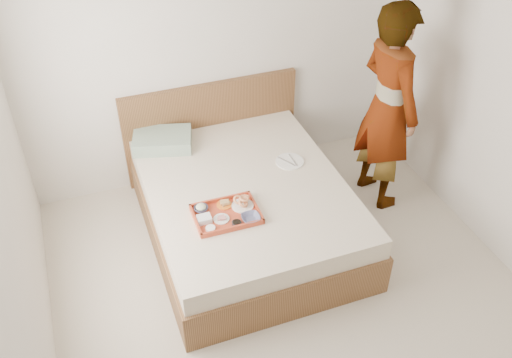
{
  "coord_description": "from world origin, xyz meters",
  "views": [
    {
      "loc": [
        -1.25,
        -2.38,
        3.4
      ],
      "look_at": [
        -0.05,
        0.9,
        0.65
      ],
      "focal_mm": 39.88,
      "sensor_mm": 36.0,
      "label": 1
    }
  ],
  "objects": [
    {
      "name": "person",
      "position": [
        1.21,
        1.1,
        0.93
      ],
      "size": [
        0.51,
        0.72,
        1.85
      ],
      "primitive_type": "imported",
      "rotation": [
        0.0,
        0.0,
        1.67
      ],
      "color": "beige",
      "rests_on": "ground"
    },
    {
      "name": "wall_left",
      "position": [
        -1.75,
        0.0,
        1.3
      ],
      "size": [
        0.01,
        4.0,
        2.6
      ],
      "primitive_type": "cube",
      "color": "silver",
      "rests_on": "ground"
    },
    {
      "name": "headboard",
      "position": [
        -0.1,
        1.97,
        0.47
      ],
      "size": [
        1.65,
        0.06,
        0.95
      ],
      "primitive_type": "cube",
      "color": "brown",
      "rests_on": "ground"
    },
    {
      "name": "pillow",
      "position": [
        -0.6,
        1.77,
        0.59
      ],
      "size": [
        0.57,
        0.46,
        0.12
      ],
      "primitive_type": "cube",
      "rotation": [
        0.0,
        0.0,
        -0.27
      ],
      "color": "#97B197",
      "rests_on": "bed"
    },
    {
      "name": "bed",
      "position": [
        -0.1,
        1.0,
        0.27
      ],
      "size": [
        1.65,
        2.0,
        0.53
      ],
      "primitive_type": "cube",
      "color": "brown",
      "rests_on": "ground"
    },
    {
      "name": "dinner_plate",
      "position": [
        0.36,
        1.16,
        0.54
      ],
      "size": [
        0.28,
        0.28,
        0.01
      ],
      "primitive_type": "cylinder",
      "rotation": [
        0.0,
        0.0,
        0.18
      ],
      "color": "white",
      "rests_on": "bed"
    },
    {
      "name": "wall_back",
      "position": [
        0.0,
        2.0,
        1.3
      ],
      "size": [
        3.5,
        0.01,
        2.6
      ],
      "primitive_type": "cube",
      "color": "silver",
      "rests_on": "ground"
    },
    {
      "name": "tray",
      "position": [
        -0.36,
        0.69,
        0.55
      ],
      "size": [
        0.5,
        0.37,
        0.04
      ],
      "primitive_type": "cube",
      "rotation": [
        0.0,
        0.0,
        -0.02
      ],
      "color": "#BB3F1F",
      "rests_on": "bed"
    },
    {
      "name": "sauce_dish",
      "position": [
        -0.32,
        0.56,
        0.56
      ],
      "size": [
        0.07,
        0.07,
        0.03
      ],
      "primitive_type": "cylinder",
      "rotation": [
        0.0,
        0.0,
        -0.02
      ],
      "color": "black",
      "rests_on": "tray"
    },
    {
      "name": "cheese_round",
      "position": [
        -0.52,
        0.58,
        0.56
      ],
      "size": [
        0.07,
        0.07,
        0.03
      ],
      "primitive_type": "cylinder",
      "rotation": [
        0.0,
        0.0,
        -0.02
      ],
      "color": "white",
      "rests_on": "tray"
    },
    {
      "name": "salad_bowl",
      "position": [
        -0.52,
        0.81,
        0.56
      ],
      "size": [
        0.11,
        0.11,
        0.03
      ],
      "primitive_type": "imported",
      "rotation": [
        0.0,
        0.0,
        -0.02
      ],
      "color": "#1E1F4C",
      "rests_on": "tray"
    },
    {
      "name": "prawn_plate",
      "position": [
        -0.21,
        0.75,
        0.55
      ],
      "size": [
        0.17,
        0.17,
        0.01
      ],
      "primitive_type": "cylinder",
      "rotation": [
        0.0,
        0.0,
        -0.02
      ],
      "color": "white",
      "rests_on": "tray"
    },
    {
      "name": "plastic_tub",
      "position": [
        -0.53,
        0.68,
        0.57
      ],
      "size": [
        0.1,
        0.09,
        0.04
      ],
      "primitive_type": "cube",
      "rotation": [
        0.0,
        0.0,
        -0.02
      ],
      "color": "silver",
      "rests_on": "tray"
    },
    {
      "name": "navy_bowl_big",
      "position": [
        -0.2,
        0.58,
        0.56
      ],
      "size": [
        0.14,
        0.14,
        0.03
      ],
      "primitive_type": "imported",
      "rotation": [
        0.0,
        0.0,
        -0.02
      ],
      "color": "#1E1F4C",
      "rests_on": "tray"
    },
    {
      "name": "ground",
      "position": [
        0.0,
        0.0,
        0.0
      ],
      "size": [
        3.5,
        4.0,
        0.01
      ],
      "primitive_type": "cube",
      "color": "beige",
      "rests_on": "ground"
    },
    {
      "name": "meat_plate",
      "position": [
        -0.41,
        0.66,
        0.55
      ],
      "size": [
        0.12,
        0.12,
        0.01
      ],
      "primitive_type": "cylinder",
      "rotation": [
        0.0,
        0.0,
        -0.02
      ],
      "color": "white",
      "rests_on": "tray"
    },
    {
      "name": "bread_plate",
      "position": [
        -0.34,
        0.81,
        0.55
      ],
      "size": [
        0.12,
        0.12,
        0.01
      ],
      "primitive_type": "cylinder",
      "rotation": [
        0.0,
        0.0,
        -0.02
      ],
      "color": "orange",
      "rests_on": "tray"
    }
  ]
}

